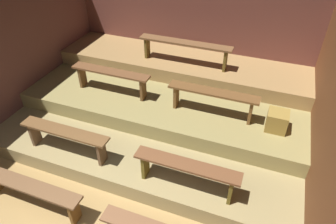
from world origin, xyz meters
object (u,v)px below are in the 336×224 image
bench_floor_left (29,189)px  bench_middle_left (111,76)px  bench_lower_right (187,169)px  bench_middle_right (213,96)px  bench_upper_center (185,46)px  wooden_crate_middle (277,121)px  bench_lower_left (65,135)px

bench_floor_left → bench_middle_left: bench_middle_left is taller
bench_floor_left → bench_lower_right: bearing=23.7°
bench_lower_right → bench_middle_right: bearing=90.9°
bench_middle_left → bench_upper_center: bearing=45.4°
bench_middle_right → wooden_crate_middle: 1.13m
bench_floor_left → bench_lower_left: size_ratio=1.11×
bench_lower_right → bench_middle_left: bearing=143.5°
bench_lower_left → wooden_crate_middle: (3.13, 1.47, 0.10)m
bench_lower_right → bench_upper_center: size_ratio=0.80×
bench_lower_left → bench_upper_center: bench_upper_center is taller
bench_floor_left → bench_lower_left: (0.02, 0.91, 0.29)m
bench_lower_left → bench_middle_left: 1.53m
bench_lower_left → bench_upper_center: 2.92m
bench_middle_left → bench_upper_center: (1.11, 1.13, 0.30)m
bench_floor_left → bench_middle_right: bench_middle_right is taller
bench_floor_left → bench_middle_left: 2.48m
bench_lower_left → wooden_crate_middle: 3.46m
bench_upper_center → bench_middle_right: bearing=-51.8°
bench_floor_left → wooden_crate_middle: 3.97m
bench_lower_left → bench_middle_left: (0.02, 1.50, 0.30)m
bench_middle_left → bench_lower_right: bearing=-36.5°
bench_floor_left → bench_middle_right: (2.05, 2.41, 0.58)m
bench_middle_left → bench_upper_center: size_ratio=0.82×
bench_lower_right → bench_middle_left: 2.54m
bench_lower_left → bench_middle_left: size_ratio=0.97×
bench_lower_left → bench_lower_right: (2.05, 0.00, 0.00)m
bench_middle_right → bench_upper_center: 1.47m
bench_lower_left → bench_middle_left: bearing=89.1°
bench_lower_left → bench_middle_left: bench_middle_left is taller
wooden_crate_middle → bench_upper_center: bearing=149.9°
bench_upper_center → bench_lower_right: bearing=-70.9°
bench_floor_left → bench_lower_left: 0.95m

